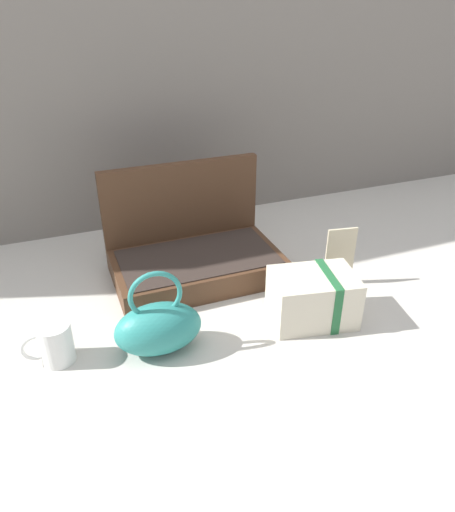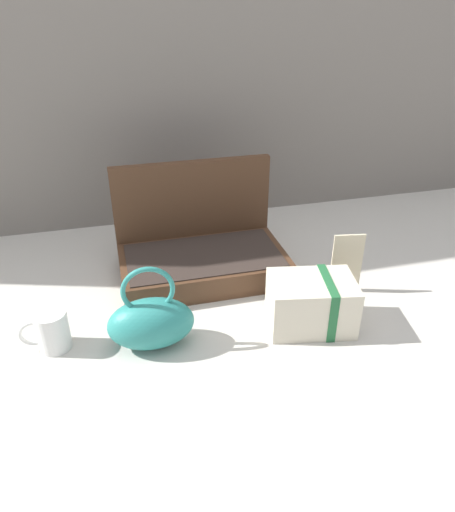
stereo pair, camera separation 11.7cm
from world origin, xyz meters
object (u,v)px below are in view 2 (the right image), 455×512
(cream_toiletry_bag, at_px, (312,303))
(coffee_mug, at_px, (51,331))
(teal_pouch_handbag, at_px, (151,322))
(info_card_left, at_px, (347,263))
(open_suitcase, at_px, (201,250))

(cream_toiletry_bag, distance_m, coffee_mug, 0.60)
(teal_pouch_handbag, relative_size, info_card_left, 1.24)
(coffee_mug, height_order, info_card_left, info_card_left)
(cream_toiletry_bag, bearing_deg, info_card_left, 39.03)
(info_card_left, bearing_deg, coffee_mug, -166.36)
(teal_pouch_handbag, distance_m, cream_toiletry_bag, 0.38)
(cream_toiletry_bag, relative_size, coffee_mug, 2.03)
(open_suitcase, height_order, cream_toiletry_bag, open_suitcase)
(teal_pouch_handbag, bearing_deg, cream_toiletry_bag, -3.07)
(open_suitcase, relative_size, teal_pouch_handbag, 2.21)
(teal_pouch_handbag, xyz_separation_m, coffee_mug, (-0.22, 0.05, -0.02))
(cream_toiletry_bag, xyz_separation_m, info_card_left, (0.15, 0.12, 0.02))
(teal_pouch_handbag, bearing_deg, info_card_left, 10.51)
(open_suitcase, bearing_deg, info_card_left, -29.61)
(teal_pouch_handbag, height_order, coffee_mug, teal_pouch_handbag)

